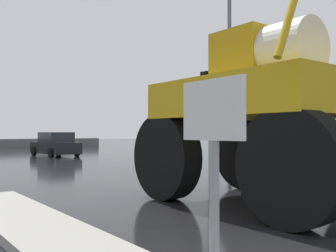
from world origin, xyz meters
TOP-DOWN VIEW (x-y plane):
  - ground_plane at (0.00, 18.00)m, footprint 120.00×120.00m
  - median_island at (-3.71, 6.29)m, footprint 1.18×7.92m
  - lane_arrow_sign at (-3.68, 3.03)m, footprint 0.07×0.60m
  - oversize_sprayer at (0.90, 6.26)m, footprint 3.86×5.20m
  - sedan_ahead at (3.34, 24.79)m, footprint 2.06×4.19m
  - traffic_signal_near_right at (3.52, 10.83)m, footprint 0.24×0.54m
  - streetlight_near_right at (7.39, 13.29)m, footprint 2.09×0.24m

SIDE VIEW (x-z plane):
  - ground_plane at x=0.00m, z-range 0.00..0.00m
  - median_island at x=-3.71m, z-range 0.00..0.15m
  - sedan_ahead at x=3.34m, z-range -0.05..1.47m
  - lane_arrow_sign at x=-3.68m, z-range 0.48..2.22m
  - oversize_sprayer at x=0.90m, z-range -0.39..4.25m
  - traffic_signal_near_right at x=3.52m, z-range 0.86..4.60m
  - streetlight_near_right at x=7.39m, z-range 0.48..9.36m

